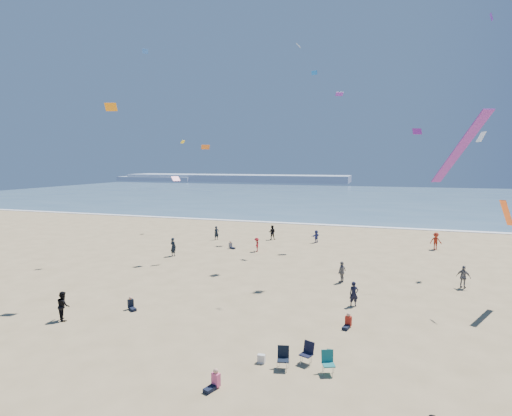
% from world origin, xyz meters
% --- Properties ---
extents(ground, '(220.00, 220.00, 0.00)m').
position_xyz_m(ground, '(0.00, 0.00, 0.00)').
color(ground, tan).
rests_on(ground, ground).
extents(ocean, '(220.00, 100.00, 0.06)m').
position_xyz_m(ocean, '(0.00, 95.00, 0.03)').
color(ocean, '#476B84').
rests_on(ocean, ground).
extents(surf_line, '(220.00, 1.20, 0.08)m').
position_xyz_m(surf_line, '(0.00, 45.00, 0.04)').
color(surf_line, white).
rests_on(surf_line, ground).
extents(headland_far, '(110.00, 20.00, 3.20)m').
position_xyz_m(headland_far, '(-60.00, 170.00, 1.60)').
color(headland_far, '#7A8EA8').
rests_on(headland_far, ground).
extents(headland_near, '(40.00, 14.00, 2.00)m').
position_xyz_m(headland_near, '(-100.00, 165.00, 1.00)').
color(headland_near, '#7A8EA8').
rests_on(headland_near, ground).
extents(standing_flyers, '(34.12, 36.08, 1.85)m').
position_xyz_m(standing_flyers, '(5.47, 16.69, 0.83)').
color(standing_flyers, '#A22917').
rests_on(standing_flyers, ground).
extents(seated_group, '(14.77, 29.83, 0.84)m').
position_xyz_m(seated_group, '(-0.02, 7.64, 0.42)').
color(seated_group, silver).
rests_on(seated_group, ground).
extents(chair_cluster, '(2.75, 1.54, 1.00)m').
position_xyz_m(chair_cluster, '(5.93, 3.02, 0.50)').
color(chair_cluster, black).
rests_on(chair_cluster, ground).
extents(white_tote, '(0.35, 0.20, 0.40)m').
position_xyz_m(white_tote, '(3.86, 2.95, 0.20)').
color(white_tote, silver).
rests_on(white_tote, ground).
extents(black_backpack, '(0.30, 0.22, 0.38)m').
position_xyz_m(black_backpack, '(6.84, 4.41, 0.19)').
color(black_backpack, black).
rests_on(black_backpack, ground).
extents(kites_aloft, '(42.02, 38.04, 28.51)m').
position_xyz_m(kites_aloft, '(9.30, 14.29, 14.16)').
color(kites_aloft, orange).
rests_on(kites_aloft, ground).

